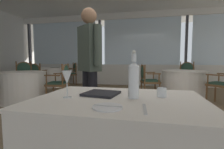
% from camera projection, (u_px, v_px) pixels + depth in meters
% --- Properties ---
extents(ground_plane, '(14.15, 14.15, 0.00)m').
position_uv_depth(ground_plane, '(129.00, 118.00, 2.91)').
color(ground_plane, '#756047').
extents(window_wall_far, '(10.89, 0.14, 2.95)m').
position_uv_depth(window_wall_far, '(140.00, 57.00, 6.69)').
color(window_wall_far, silver).
rests_on(window_wall_far, ground_plane).
extents(foreground_table, '(1.25, 0.88, 0.74)m').
position_uv_depth(foreground_table, '(118.00, 146.00, 1.26)').
color(foreground_table, white).
rests_on(foreground_table, ground_plane).
extents(side_plate, '(0.18, 0.18, 0.01)m').
position_uv_depth(side_plate, '(107.00, 107.00, 0.97)').
color(side_plate, white).
rests_on(side_plate, foreground_table).
extents(butter_knife, '(0.18, 0.03, 0.00)m').
position_uv_depth(butter_knife, '(107.00, 106.00, 0.97)').
color(butter_knife, silver).
rests_on(butter_knife, foreground_table).
extents(dinner_fork, '(0.03, 0.21, 0.00)m').
position_uv_depth(dinner_fork, '(145.00, 109.00, 0.95)').
color(dinner_fork, silver).
rests_on(dinner_fork, foreground_table).
extents(water_bottle, '(0.08, 0.08, 0.35)m').
position_uv_depth(water_bottle, '(134.00, 79.00, 1.21)').
color(water_bottle, white).
rests_on(water_bottle, foreground_table).
extents(wine_glass, '(0.08, 0.08, 0.20)m').
position_uv_depth(wine_glass, '(67.00, 78.00, 1.23)').
color(wine_glass, white).
rests_on(wine_glass, foreground_table).
extents(water_tumbler, '(0.07, 0.07, 0.07)m').
position_uv_depth(water_tumbler, '(162.00, 92.00, 1.26)').
color(water_tumbler, white).
rests_on(water_tumbler, foreground_table).
extents(menu_book, '(0.29, 0.28, 0.02)m').
position_uv_depth(menu_book, '(101.00, 93.00, 1.35)').
color(menu_book, black).
rests_on(menu_book, foreground_table).
extents(background_table_0, '(1.13, 1.13, 0.74)m').
position_uv_depth(background_table_0, '(22.00, 86.00, 4.11)').
color(background_table_0, white).
rests_on(background_table_0, ground_plane).
extents(dining_chair_0_0, '(0.52, 0.58, 0.94)m').
position_uv_depth(dining_chair_0_0, '(61.00, 80.00, 4.02)').
color(dining_chair_0_0, brown).
rests_on(dining_chair_0_0, ground_plane).
extents(dining_chair_0_1, '(0.66, 0.65, 0.99)m').
position_uv_depth(dining_chair_0_1, '(24.00, 75.00, 4.99)').
color(dining_chair_0_1, brown).
rests_on(dining_chair_0_1, ground_plane).
extents(background_table_1, '(1.19, 1.19, 0.74)m').
position_uv_depth(background_table_1, '(184.00, 84.00, 4.57)').
color(background_table_1, white).
rests_on(background_table_1, ground_plane).
extents(dining_chair_1_0, '(0.61, 0.57, 0.98)m').
position_uv_depth(dining_chair_1_0, '(186.00, 74.00, 5.47)').
color(dining_chair_1_0, brown).
rests_on(dining_chair_1_0, ground_plane).
extents(dining_chair_1_1, '(0.56, 0.61, 0.90)m').
position_uv_depth(dining_chair_1_1, '(147.00, 78.00, 4.52)').
color(dining_chair_1_1, brown).
rests_on(dining_chair_1_1, ground_plane).
extents(background_table_2, '(1.05, 1.05, 0.74)m').
position_uv_depth(background_table_2, '(48.00, 77.00, 6.42)').
color(background_table_2, white).
rests_on(background_table_2, ground_plane).
extents(dining_chair_2_0, '(0.60, 0.54, 0.92)m').
position_uv_depth(dining_chair_2_0, '(36.00, 75.00, 5.46)').
color(dining_chair_2_0, brown).
rests_on(dining_chair_2_0, ground_plane).
extents(dining_chair_2_1, '(0.65, 0.66, 0.92)m').
position_uv_depth(dining_chair_2_1, '(72.00, 72.00, 6.86)').
color(dining_chair_2_1, brown).
rests_on(dining_chair_2_1, ground_plane).
extents(dining_chair_2_2, '(0.58, 0.63, 0.90)m').
position_uv_depth(dining_chair_2_2, '(33.00, 72.00, 6.90)').
color(dining_chair_2_2, brown).
rests_on(dining_chair_2_2, ground_plane).
extents(diner_person_0, '(0.43, 0.39, 1.76)m').
position_uv_depth(diner_person_0, '(89.00, 61.00, 2.41)').
color(diner_person_0, black).
rests_on(diner_person_0, ground_plane).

